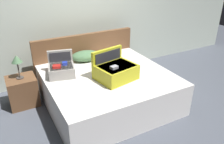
% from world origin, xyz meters
% --- Properties ---
extents(ground_plane, '(12.00, 12.00, 0.00)m').
position_xyz_m(ground_plane, '(0.00, 0.00, 0.00)').
color(ground_plane, '#4C515B').
extents(back_wall, '(8.00, 0.10, 2.60)m').
position_xyz_m(back_wall, '(0.00, 1.65, 1.30)').
color(back_wall, '#B7C1B2').
rests_on(back_wall, ground).
extents(bed, '(1.86, 1.75, 0.53)m').
position_xyz_m(bed, '(0.00, 0.40, 0.26)').
color(bed, silver).
rests_on(bed, ground).
extents(headboard, '(1.90, 0.08, 0.93)m').
position_xyz_m(headboard, '(0.00, 1.32, 0.47)').
color(headboard, brown).
rests_on(headboard, ground).
extents(hard_case_large, '(0.62, 0.56, 0.41)m').
position_xyz_m(hard_case_large, '(0.04, 0.23, 0.66)').
color(hard_case_large, gold).
rests_on(hard_case_large, bed).
extents(hard_case_medium, '(0.46, 0.47, 0.34)m').
position_xyz_m(hard_case_medium, '(-0.63, 0.73, 0.63)').
color(hard_case_medium, gray).
rests_on(hard_case_medium, bed).
extents(pillow_near_headboard, '(0.54, 0.38, 0.18)m').
position_xyz_m(pillow_near_headboard, '(-0.09, 1.08, 0.61)').
color(pillow_near_headboard, '#4C724C').
rests_on(pillow_near_headboard, bed).
extents(nightstand, '(0.44, 0.40, 0.47)m').
position_xyz_m(nightstand, '(-1.21, 1.03, 0.24)').
color(nightstand, brown).
rests_on(nightstand, ground).
extents(table_lamp, '(0.16, 0.16, 0.38)m').
position_xyz_m(table_lamp, '(-1.21, 1.03, 0.77)').
color(table_lamp, '#3F3833').
rests_on(table_lamp, nightstand).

